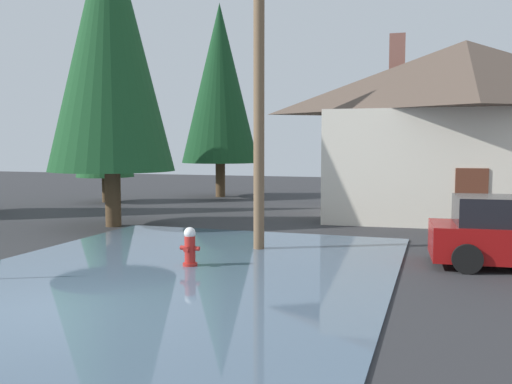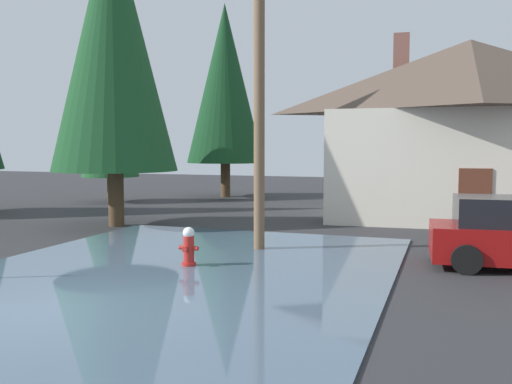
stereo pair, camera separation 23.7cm
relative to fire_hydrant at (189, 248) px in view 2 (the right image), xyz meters
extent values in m
cube|color=#2D2D30|center=(-0.60, -3.72, -0.50)|extent=(80.00, 80.00, 0.10)
cube|color=#4C6075|center=(-0.01, -0.70, -0.42)|extent=(8.97, 11.78, 0.05)
cylinder|color=#AD231E|center=(0.00, 0.00, -0.39)|extent=(0.33, 0.33, 0.11)
cylinder|color=#AD231E|center=(0.00, 0.00, -0.04)|extent=(0.24, 0.24, 0.60)
sphere|color=white|center=(0.00, 0.00, 0.33)|extent=(0.26, 0.26, 0.26)
cylinder|color=#AD231E|center=(-0.17, 0.00, -0.01)|extent=(0.11, 0.10, 0.10)
cylinder|color=#AD231E|center=(0.17, 0.00, -0.01)|extent=(0.11, 0.10, 0.10)
cylinder|color=#AD231E|center=(0.00, -0.17, -0.01)|extent=(0.12, 0.11, 0.12)
cylinder|color=brown|center=(0.83, 2.43, 4.08)|extent=(0.28, 0.28, 9.04)
cube|color=silver|center=(6.06, 10.57, 1.53)|extent=(10.00, 6.18, 3.95)
pyramid|color=brown|center=(6.06, 10.57, 4.78)|extent=(10.79, 6.68, 2.56)
cube|color=brown|center=(3.59, 11.41, 5.42)|extent=(0.64, 0.64, 2.31)
cube|color=#592D1E|center=(6.24, 7.77, 0.55)|extent=(1.00, 0.12, 2.00)
cylinder|color=black|center=(5.70, 3.02, -0.13)|extent=(0.66, 0.27, 0.64)
cylinder|color=black|center=(5.84, 1.31, -0.13)|extent=(0.66, 0.27, 0.64)
cylinder|color=#4C3823|center=(-5.16, 4.99, 0.49)|extent=(0.52, 0.52, 1.88)
cone|color=#194723|center=(-5.16, 4.99, 5.70)|extent=(4.17, 4.17, 8.54)
cylinder|color=#4C3823|center=(-5.78, 16.21, 0.46)|extent=(0.51, 0.51, 1.82)
cone|color=#143D1E|center=(-5.78, 16.21, 5.53)|extent=(4.05, 4.05, 8.30)
cylinder|color=#4C3823|center=(-9.96, 11.82, 0.17)|extent=(0.34, 0.34, 1.23)
cone|color=#1E5128|center=(-9.96, 11.82, 3.58)|extent=(2.73, 2.73, 5.60)
camera|label=1|loc=(5.19, -11.06, 2.26)|focal=38.76mm
camera|label=2|loc=(5.41, -10.98, 2.26)|focal=38.76mm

